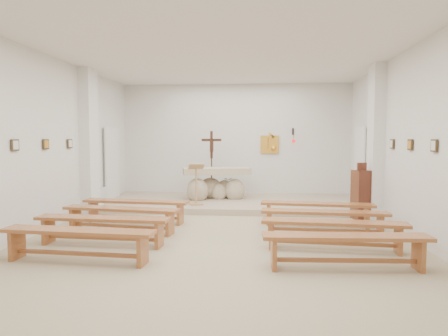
# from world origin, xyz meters

# --- Properties ---
(ground) EXTENTS (7.00, 10.00, 0.00)m
(ground) POSITION_xyz_m (0.00, 0.00, 0.00)
(ground) COLOR tan
(ground) RESTS_ON ground
(wall_left) EXTENTS (0.02, 10.00, 3.50)m
(wall_left) POSITION_xyz_m (-3.49, 0.00, 1.75)
(wall_left) COLOR silver
(wall_left) RESTS_ON ground
(wall_right) EXTENTS (0.02, 10.00, 3.50)m
(wall_right) POSITION_xyz_m (3.49, 0.00, 1.75)
(wall_right) COLOR silver
(wall_right) RESTS_ON ground
(wall_back) EXTENTS (7.00, 0.02, 3.50)m
(wall_back) POSITION_xyz_m (0.00, 4.99, 1.75)
(wall_back) COLOR silver
(wall_back) RESTS_ON ground
(ceiling) EXTENTS (7.00, 10.00, 0.02)m
(ceiling) POSITION_xyz_m (0.00, 0.00, 3.49)
(ceiling) COLOR silver
(ceiling) RESTS_ON wall_back
(sanctuary_platform) EXTENTS (6.98, 3.00, 0.15)m
(sanctuary_platform) POSITION_xyz_m (0.00, 3.50, 0.07)
(sanctuary_platform) COLOR tan
(sanctuary_platform) RESTS_ON ground
(pilaster_left) EXTENTS (0.26, 0.55, 3.50)m
(pilaster_left) POSITION_xyz_m (-3.37, 2.00, 1.75)
(pilaster_left) COLOR white
(pilaster_left) RESTS_ON ground
(pilaster_right) EXTENTS (0.26, 0.55, 3.50)m
(pilaster_right) POSITION_xyz_m (3.37, 2.00, 1.75)
(pilaster_right) COLOR white
(pilaster_right) RESTS_ON ground
(gold_wall_relief) EXTENTS (0.55, 0.04, 0.55)m
(gold_wall_relief) POSITION_xyz_m (1.05, 4.96, 1.65)
(gold_wall_relief) COLOR gold
(gold_wall_relief) RESTS_ON wall_back
(sanctuary_lamp) EXTENTS (0.11, 0.36, 0.44)m
(sanctuary_lamp) POSITION_xyz_m (1.75, 4.71, 1.81)
(sanctuary_lamp) COLOR black
(sanctuary_lamp) RESTS_ON wall_back
(station_frame_left_front) EXTENTS (0.03, 0.20, 0.20)m
(station_frame_left_front) POSITION_xyz_m (-3.47, -0.80, 1.72)
(station_frame_left_front) COLOR #3D2F1B
(station_frame_left_front) RESTS_ON wall_left
(station_frame_left_mid) EXTENTS (0.03, 0.20, 0.20)m
(station_frame_left_mid) POSITION_xyz_m (-3.47, 0.20, 1.72)
(station_frame_left_mid) COLOR #3D2F1B
(station_frame_left_mid) RESTS_ON wall_left
(station_frame_left_rear) EXTENTS (0.03, 0.20, 0.20)m
(station_frame_left_rear) POSITION_xyz_m (-3.47, 1.20, 1.72)
(station_frame_left_rear) COLOR #3D2F1B
(station_frame_left_rear) RESTS_ON wall_left
(station_frame_right_front) EXTENTS (0.03, 0.20, 0.20)m
(station_frame_right_front) POSITION_xyz_m (3.47, -0.80, 1.72)
(station_frame_right_front) COLOR #3D2F1B
(station_frame_right_front) RESTS_ON wall_right
(station_frame_right_mid) EXTENTS (0.03, 0.20, 0.20)m
(station_frame_right_mid) POSITION_xyz_m (3.47, 0.20, 1.72)
(station_frame_right_mid) COLOR #3D2F1B
(station_frame_right_mid) RESTS_ON wall_right
(station_frame_right_rear) EXTENTS (0.03, 0.20, 0.20)m
(station_frame_right_rear) POSITION_xyz_m (3.47, 1.20, 1.72)
(station_frame_right_rear) COLOR #3D2F1B
(station_frame_right_rear) RESTS_ON wall_right
(radiator_left) EXTENTS (0.10, 0.85, 0.52)m
(radiator_left) POSITION_xyz_m (-3.43, 2.70, 0.27)
(radiator_left) COLOR silver
(radiator_left) RESTS_ON ground
(radiator_right) EXTENTS (0.10, 0.85, 0.52)m
(radiator_right) POSITION_xyz_m (3.43, 2.70, 0.27)
(radiator_right) COLOR silver
(radiator_right) RESTS_ON ground
(altar) EXTENTS (1.97, 1.14, 0.95)m
(altar) POSITION_xyz_m (-0.48, 3.70, 0.52)
(altar) COLOR beige
(altar) RESTS_ON sanctuary_platform
(lectern) EXTENTS (0.45, 0.41, 1.08)m
(lectern) POSITION_xyz_m (-0.86, 2.62, 0.68)
(lectern) COLOR tan
(lectern) RESTS_ON sanctuary_platform
(crucifix_stand) EXTENTS (0.57, 0.25, 1.90)m
(crucifix_stand) POSITION_xyz_m (-0.63, 4.04, 1.25)
(crucifix_stand) COLOR #3B1D13
(crucifix_stand) RESTS_ON sanctuary_platform
(potted_plant) EXTENTS (0.63, 0.61, 0.54)m
(potted_plant) POSITION_xyz_m (-0.30, 4.20, 0.42)
(potted_plant) COLOR #2D6127
(potted_plant) RESTS_ON sanctuary_platform
(donation_pedestal) EXTENTS (0.44, 0.44, 1.29)m
(donation_pedestal) POSITION_xyz_m (3.05, 1.90, 0.57)
(donation_pedestal) COLOR #5A2F19
(donation_pedestal) RESTS_ON ground
(bench_left_front) EXTENTS (2.35, 0.58, 0.49)m
(bench_left_front) POSITION_xyz_m (-1.94, 1.06, 0.37)
(bench_left_front) COLOR #AD6232
(bench_left_front) RESTS_ON ground
(bench_right_front) EXTENTS (2.35, 0.58, 0.49)m
(bench_right_front) POSITION_xyz_m (1.94, 1.06, 0.37)
(bench_right_front) COLOR #AD6232
(bench_right_front) RESTS_ON ground
(bench_left_second) EXTENTS (2.35, 0.68, 0.49)m
(bench_left_second) POSITION_xyz_m (-1.94, 0.13, 0.37)
(bench_left_second) COLOR #AD6232
(bench_left_second) RESTS_ON ground
(bench_right_second) EXTENTS (2.34, 0.51, 0.49)m
(bench_right_second) POSITION_xyz_m (1.94, 0.13, 0.37)
(bench_right_second) COLOR #AD6232
(bench_right_second) RESTS_ON ground
(bench_left_third) EXTENTS (2.34, 0.49, 0.49)m
(bench_left_third) POSITION_xyz_m (-1.94, -0.81, 0.37)
(bench_left_third) COLOR #AD6232
(bench_left_third) RESTS_ON ground
(bench_right_third) EXTENTS (2.34, 0.56, 0.49)m
(bench_right_third) POSITION_xyz_m (1.94, -0.81, 0.37)
(bench_right_third) COLOR #AD6232
(bench_right_third) RESTS_ON ground
(bench_left_fourth) EXTENTS (2.34, 0.53, 0.49)m
(bench_left_fourth) POSITION_xyz_m (-1.94, -1.74, 0.37)
(bench_left_fourth) COLOR #AD6232
(bench_left_fourth) RESTS_ON ground
(bench_right_fourth) EXTENTS (2.34, 0.48, 0.49)m
(bench_right_fourth) POSITION_xyz_m (1.94, -1.74, 0.37)
(bench_right_fourth) COLOR #AD6232
(bench_right_fourth) RESTS_ON ground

